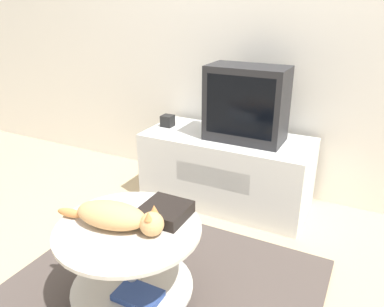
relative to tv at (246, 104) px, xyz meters
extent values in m
plane|color=tan|center=(-0.06, -1.10, -0.76)|extent=(12.00, 12.00, 0.00)
cube|color=silver|center=(-0.06, 0.35, 0.54)|extent=(8.00, 0.05, 2.60)
cube|color=#4C423D|center=(-0.06, -1.10, -0.75)|extent=(1.53, 1.41, 0.02)
cube|color=silver|center=(-0.13, 0.00, -0.51)|extent=(1.18, 0.52, 0.51)
cube|color=silver|center=(-0.13, -0.26, -0.46)|extent=(0.53, 0.01, 0.14)
cube|color=#232326|center=(0.00, 0.00, 0.00)|extent=(0.52, 0.28, 0.50)
cube|color=black|center=(0.00, -0.14, 0.01)|extent=(0.45, 0.01, 0.39)
cube|color=black|center=(-0.62, 0.01, -0.21)|extent=(0.09, 0.09, 0.09)
cylinder|color=#B2B2B7|center=(-0.13, -1.17, -0.74)|extent=(0.28, 0.28, 0.01)
cylinder|color=#B7B7BC|center=(-0.13, -1.17, -0.54)|extent=(0.04, 0.04, 0.41)
cylinder|color=beige|center=(-0.13, -1.17, -0.65)|extent=(0.59, 0.59, 0.01)
cylinder|color=beige|center=(-0.13, -1.17, -0.32)|extent=(0.67, 0.67, 0.02)
cube|color=#2D478C|center=(-0.05, -1.23, -0.62)|extent=(0.21, 0.14, 0.03)
cube|color=beige|center=(-0.19, -1.11, -0.63)|extent=(0.16, 0.11, 0.01)
cube|color=black|center=(-0.02, -1.02, -0.28)|extent=(0.21, 0.21, 0.06)
ellipsoid|color=tan|center=(-0.20, -1.20, -0.25)|extent=(0.36, 0.21, 0.12)
sphere|color=tan|center=(0.00, -1.17, -0.26)|extent=(0.11, 0.11, 0.11)
cone|color=#D18447|center=(-0.01, -1.14, -0.20)|extent=(0.04, 0.04, 0.04)
cone|color=#D18447|center=(0.00, -1.20, -0.20)|extent=(0.04, 0.04, 0.04)
ellipsoid|color=#D18447|center=(-0.41, -1.23, -0.28)|extent=(0.15, 0.06, 0.04)
camera|label=1|loc=(0.78, -2.31, 0.63)|focal=35.00mm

